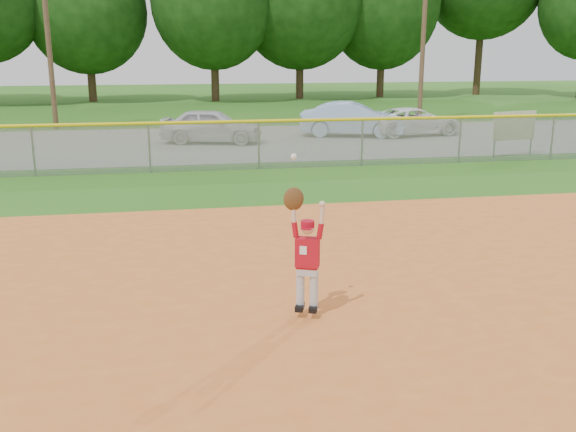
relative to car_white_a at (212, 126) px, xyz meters
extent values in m
plane|color=#275D15|center=(1.09, -15.86, -0.71)|extent=(120.00, 120.00, 0.00)
cube|color=#CC6224|center=(1.09, -18.86, -0.69)|extent=(24.00, 16.00, 0.04)
cube|color=gray|center=(1.09, 0.14, -0.69)|extent=(44.00, 10.00, 0.03)
imported|color=silver|center=(0.00, 0.00, 0.00)|extent=(4.24, 2.55, 1.35)
imported|color=#95B8DE|center=(6.02, 0.95, 0.04)|extent=(4.62, 2.72, 1.44)
imported|color=white|center=(8.76, 0.86, -0.09)|extent=(4.48, 2.64, 1.17)
cylinder|color=gray|center=(9.32, -5.27, -0.11)|extent=(0.06, 0.06, 1.18)
cylinder|color=gray|center=(10.87, -4.95, -0.11)|extent=(0.06, 0.06, 1.18)
cube|color=#F6EDC9|center=(10.09, -5.11, 0.38)|extent=(1.75, 0.40, 0.99)
cube|color=gray|center=(1.09, -5.86, 0.04)|extent=(40.00, 0.03, 1.50)
cylinder|color=yellow|center=(1.09, -5.86, 0.79)|extent=(40.00, 0.10, 0.10)
cylinder|color=gray|center=(-5.57, -5.86, 0.04)|extent=(0.06, 0.06, 1.50)
cylinder|color=gray|center=(-2.24, -5.86, 0.04)|extent=(0.06, 0.06, 1.50)
cylinder|color=gray|center=(1.09, -5.86, 0.04)|extent=(0.06, 0.06, 1.50)
cylinder|color=gray|center=(4.43, -5.86, 0.04)|extent=(0.06, 0.06, 1.50)
cylinder|color=gray|center=(7.76, -5.86, 0.04)|extent=(0.06, 0.06, 1.50)
cylinder|color=gray|center=(11.09, -5.86, 0.04)|extent=(0.06, 0.06, 1.50)
cylinder|color=#4C3823|center=(-6.91, 6.14, 3.79)|extent=(0.24, 0.24, 9.00)
cylinder|color=#4C3823|center=(11.09, 6.14, 3.79)|extent=(0.24, 0.24, 9.00)
cylinder|color=#422D1C|center=(-6.98, 22.31, 1.35)|extent=(0.56, 0.56, 4.11)
ellipsoid|color=#193F0F|center=(-6.98, 22.31, 5.36)|extent=(8.19, 8.19, 8.39)
cylinder|color=#422D1C|center=(1.63, 21.29, 1.62)|extent=(0.56, 0.56, 4.64)
ellipsoid|color=#193F0F|center=(1.63, 21.29, 6.15)|extent=(8.57, 8.57, 9.43)
cylinder|color=#422D1C|center=(8.01, 22.49, 1.74)|extent=(0.56, 0.56, 4.89)
cylinder|color=#422D1C|center=(14.52, 23.16, 1.68)|extent=(0.56, 0.56, 4.78)
ellipsoid|color=#193F0F|center=(14.52, 23.16, 6.36)|extent=(8.62, 8.62, 10.06)
cylinder|color=#422D1C|center=(23.02, 24.08, 2.29)|extent=(0.56, 0.56, 5.99)
cylinder|color=silver|center=(0.13, -17.32, -0.30)|extent=(0.15, 0.15, 0.54)
cylinder|color=silver|center=(0.31, -17.39, -0.30)|extent=(0.15, 0.15, 0.54)
cube|color=black|center=(0.12, -17.35, -0.53)|extent=(0.18, 0.24, 0.08)
cube|color=black|center=(0.30, -17.42, -0.53)|extent=(0.18, 0.24, 0.08)
cube|color=silver|center=(0.22, -17.35, 0.00)|extent=(0.32, 0.24, 0.11)
cube|color=maroon|center=(0.22, -17.35, 0.06)|extent=(0.33, 0.26, 0.04)
cube|color=#AF0C1B|center=(0.22, -17.35, 0.27)|extent=(0.36, 0.28, 0.41)
cube|color=white|center=(0.15, -17.42, 0.32)|extent=(0.09, 0.04, 0.12)
sphere|color=beige|center=(0.22, -17.35, 0.62)|extent=(0.24, 0.24, 0.18)
cylinder|color=#A60A1C|center=(0.22, -17.35, 0.67)|extent=(0.24, 0.24, 0.09)
cube|color=#A60A1C|center=(0.19, -17.44, 0.63)|extent=(0.17, 0.15, 0.02)
cylinder|color=#AF0C1B|center=(0.06, -17.29, 0.58)|extent=(0.12, 0.11, 0.22)
cylinder|color=beige|center=(0.04, -17.28, 0.81)|extent=(0.10, 0.09, 0.24)
ellipsoid|color=#4C2D14|center=(0.04, -17.28, 1.01)|extent=(0.31, 0.22, 0.32)
sphere|color=white|center=(0.04, -17.28, 1.58)|extent=(0.11, 0.11, 0.08)
cylinder|color=#AF0C1B|center=(0.38, -17.41, 0.58)|extent=(0.12, 0.11, 0.22)
cylinder|color=beige|center=(0.40, -17.42, 0.81)|extent=(0.10, 0.09, 0.24)
sphere|color=beige|center=(0.40, -17.42, 0.96)|extent=(0.11, 0.11, 0.09)
camera|label=1|loc=(-1.52, -25.53, 2.97)|focal=40.00mm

